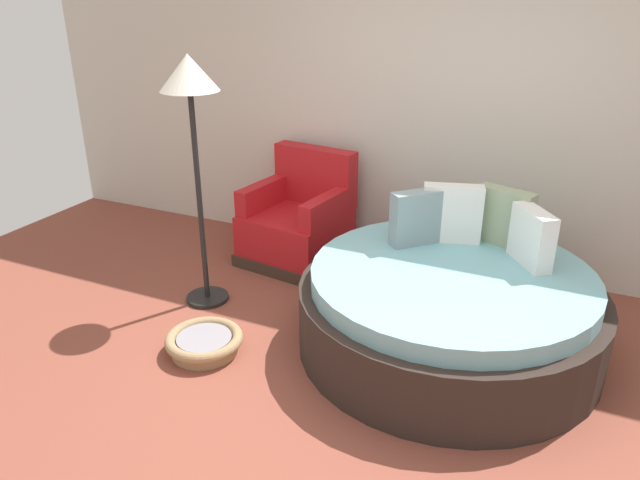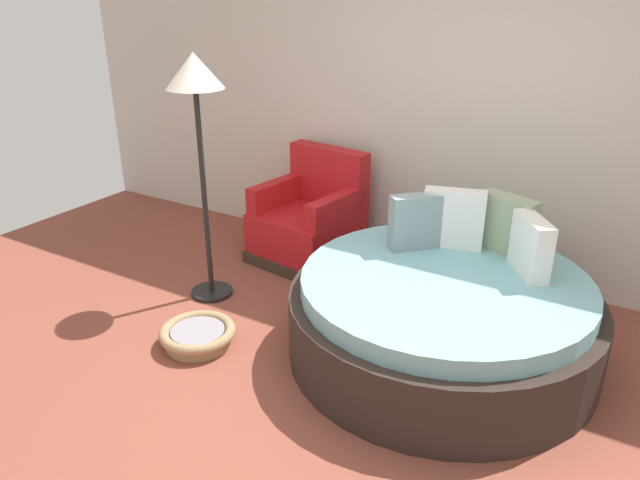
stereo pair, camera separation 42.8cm
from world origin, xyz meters
name	(u,v)px [view 2 (the right image)]	position (x,y,z in m)	size (l,w,h in m)	color
ground_plane	(332,407)	(0.00, 0.00, -0.01)	(8.00, 8.00, 0.02)	brown
back_wall	(475,89)	(0.00, 2.16, 1.50)	(8.00, 0.12, 3.00)	beige
round_daybed	(443,314)	(0.34, 0.83, 0.29)	(1.96, 1.96, 0.97)	#2D231E
red_armchair	(310,222)	(-1.17, 1.66, 0.33)	(0.90, 0.90, 0.94)	#38281E
pet_basket	(198,335)	(-1.09, 0.09, 0.07)	(0.51, 0.51, 0.13)	#9E7F56
floor_lamp	(196,96)	(-1.48, 0.69, 1.53)	(0.40, 0.40, 1.82)	black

